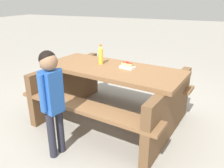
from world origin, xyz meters
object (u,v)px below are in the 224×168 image
Objects in this scene: picnic_table at (112,90)px; soda_bottle at (101,55)px; child_in_coat at (52,92)px; hotdog_tray at (128,66)px.

picnic_table is 7.58× the size of soda_bottle.
soda_bottle reaches higher than picnic_table.
soda_bottle is 0.23× the size of child_in_coat.
child_in_coat reaches higher than hotdog_tray.
hotdog_tray is at bearing -6.85° from soda_bottle.
child_in_coat is at bearing -93.21° from soda_bottle.
soda_bottle is 1.30× the size of hotdog_tray.
child_in_coat is (-0.06, -0.99, -0.15)m from soda_bottle.
picnic_table is at bearing -24.16° from soda_bottle.
hotdog_tray is 0.18× the size of child_in_coat.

